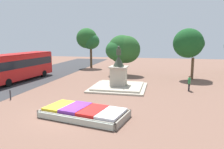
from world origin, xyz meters
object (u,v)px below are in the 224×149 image
Objects in this scene: statue_monument at (119,80)px; pedestrian_with_handbag at (189,83)px; city_bus at (18,65)px; kerb_bollard_north at (10,94)px; flower_planter at (84,113)px.

statue_monument is 3.63× the size of pedestrian_with_handbag.
city_bus reaches higher than kerb_bollard_north.
pedestrian_with_handbag is at bearing 23.12° from kerb_bollard_north.
flower_planter is 8.02m from kerb_bollard_north.
pedestrian_with_handbag is at bearing 49.90° from flower_planter.
statue_monument is (0.64, 8.84, 0.55)m from flower_planter.
statue_monument is 6.57× the size of kerb_bollard_north.
flower_planter is at bearing -130.10° from pedestrian_with_handbag.
city_bus is 19.78m from pedestrian_with_handbag.
kerb_bollard_north is at bearing -142.89° from statue_monument.
statue_monument is at bearing -177.51° from pedestrian_with_handbag.
statue_monument reaches higher than flower_planter.
statue_monument reaches higher than pedestrian_with_handbag.
city_bus reaches higher than pedestrian_with_handbag.
kerb_bollard_north is (-15.28, -6.53, -0.41)m from pedestrian_with_handbag.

